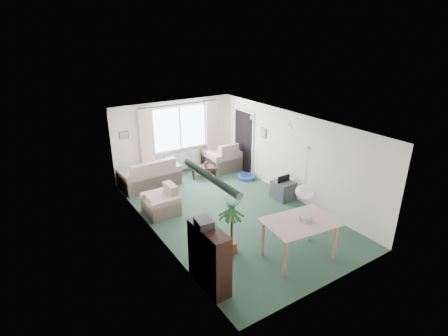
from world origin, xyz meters
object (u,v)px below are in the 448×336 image
armchair_corner (222,155)px  dining_table (299,240)px  armchair_left (161,200)px  pet_bed (246,177)px  sofa (149,172)px  tv_cube (283,190)px  coffee_table (204,172)px  bookshelf (209,258)px  houseplant (232,226)px

armchair_corner → dining_table: bearing=75.5°
armchair_corner → dining_table: (-1.34, -5.05, -0.06)m
armchair_left → pet_bed: bearing=99.9°
pet_bed → sofa: bearing=156.6°
sofa → tv_cube: (2.80, -2.85, -0.18)m
sofa → armchair_left: 1.83m
sofa → pet_bed: 3.02m
coffee_table → pet_bed: size_ratio=1.44×
armchair_left → dining_table: (1.63, -3.28, 0.04)m
sofa → dining_table: bearing=100.3°
bookshelf → tv_cube: size_ratio=2.18×
houseplant → coffee_table: bearing=68.4°
coffee_table → armchair_left: bearing=-145.1°
pet_bed → armchair_corner: bearing=98.6°
sofa → tv_cube: bearing=131.2°
bookshelf → coffee_table: bearing=60.2°
sofa → coffee_table: bearing=166.2°
sofa → armchair_left: bearing=74.0°
houseplant → pet_bed: houseplant is taller
armchair_left → pet_bed: (3.15, 0.60, -0.32)m
armchair_left → bookshelf: size_ratio=0.68×
armchair_corner → armchair_left: size_ratio=1.29×
bookshelf → dining_table: bearing=-8.5°
armchair_left → houseplant: bearing=13.0°
tv_cube → houseplant: bearing=-154.9°
bookshelf → tv_cube: (3.54, 1.97, -0.35)m
armchair_corner → tv_cube: size_ratio=1.92×
sofa → coffee_table: (1.71, -0.31, -0.25)m
houseplant → pet_bed: bearing=49.3°
coffee_table → dining_table: 4.79m
coffee_table → dining_table: dining_table is taller
houseplant → pet_bed: (2.56, 2.98, -0.58)m
coffee_table → dining_table: (-0.47, -4.76, 0.24)m
coffee_table → tv_cube: (1.09, -2.53, 0.07)m
tv_cube → pet_bed: tv_cube is taller
armchair_corner → armchair_left: (-2.98, -1.76, -0.11)m
armchair_corner → armchair_left: armchair_corner is taller
sofa → houseplant: 4.18m
armchair_left → dining_table: dining_table is taller
bookshelf → houseplant: houseplant is taller
armchair_left → sofa: bearing=166.5°
tv_cube → bookshelf: bearing=-152.6°
armchair_corner → coffee_table: armchair_corner is taller
dining_table → tv_cube: bearing=54.9°
sofa → pet_bed: size_ratio=3.14×
armchair_left → coffee_table: armchair_left is taller
armchair_corner → pet_bed: armchair_corner is taller
bookshelf → tv_cube: bookshelf is taller
armchair_corner → armchair_left: bearing=31.0°
armchair_left → coffee_table: size_ratio=1.05×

